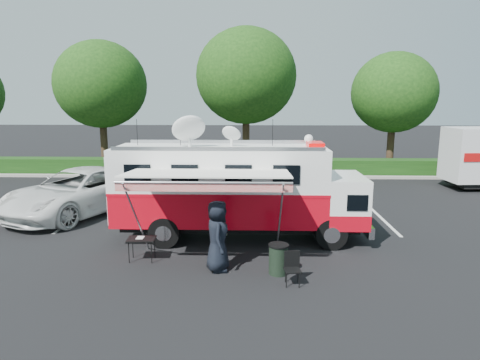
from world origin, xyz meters
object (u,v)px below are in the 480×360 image
object	(u,v)px
trash_bin	(278,259)
white_suv	(81,213)
folding_table	(141,240)
command_truck	(237,189)

from	to	relation	value
trash_bin	white_suv	bearing A→B (deg)	142.69
white_suv	folding_table	xyz separation A→B (m)	(3.86, -5.07, 0.63)
folding_table	trash_bin	bearing A→B (deg)	-12.16
command_truck	white_suv	bearing A→B (deg)	155.55
white_suv	trash_bin	world-z (taller)	white_suv
command_truck	folding_table	size ratio (longest dim) A/B	9.99
white_suv	trash_bin	xyz separation A→B (m)	(7.76, -5.91, 0.42)
folding_table	trash_bin	xyz separation A→B (m)	(3.90, -0.84, -0.21)
command_truck	white_suv	xyz separation A→B (m)	(-6.55, 2.98, -1.70)
command_truck	folding_table	bearing A→B (deg)	-142.25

